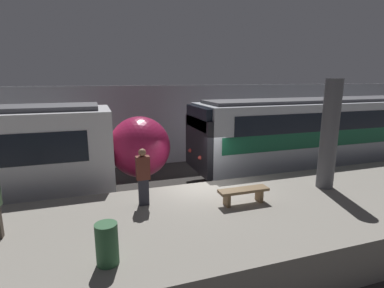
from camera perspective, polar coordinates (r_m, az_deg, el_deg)
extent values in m
plane|color=#33302D|center=(11.07, 2.20, -12.77)|extent=(120.00, 120.00, 0.00)
cube|color=gray|center=(8.82, 8.03, -15.76)|extent=(40.00, 4.88, 1.13)
cube|color=#939399|center=(16.57, -5.82, 3.56)|extent=(50.00, 0.15, 4.33)
cylinder|color=#56565B|center=(10.68, 24.67, 1.62)|extent=(0.54, 0.54, 3.57)
ellipsoid|color=#B21E4C|center=(12.16, -9.91, -0.51)|extent=(2.42, 2.63, 2.42)
sphere|color=#F2EFCC|center=(12.43, -5.50, -2.14)|extent=(0.20, 0.20, 0.20)
cube|color=black|center=(17.86, 28.04, -3.13)|extent=(15.51, 2.34, 0.73)
cube|color=#B7BCC6|center=(17.50, 28.65, 2.59)|extent=(16.86, 2.86, 2.88)
cube|color=#145638|center=(16.58, 32.21, 1.51)|extent=(16.18, 0.02, 0.69)
cube|color=black|center=(16.48, 32.52, 4.07)|extent=(15.17, 0.02, 0.81)
cube|color=black|center=(12.76, 1.20, -0.10)|extent=(0.25, 2.80, 2.31)
cube|color=black|center=(12.56, 1.23, 5.05)|extent=(0.25, 2.51, 0.92)
sphere|color=#EA4C42|center=(12.22, 1.52, -2.62)|extent=(0.18, 0.18, 0.18)
sphere|color=#EA4C42|center=(13.40, -0.35, -1.26)|extent=(0.18, 0.18, 0.18)
cube|color=#4C4C51|center=(17.35, 29.17, 7.51)|extent=(16.18, 2.06, 0.14)
cube|color=#2D2D38|center=(8.82, -9.19, -8.98)|extent=(0.28, 0.20, 0.77)
cube|color=brown|center=(8.58, -9.35, -4.49)|extent=(0.38, 0.24, 0.67)
sphere|color=#9E7051|center=(8.46, -9.46, -1.60)|extent=(0.22, 0.22, 0.22)
cube|color=brown|center=(8.75, 6.66, -10.37)|extent=(0.10, 0.32, 0.41)
cube|color=brown|center=(9.21, 12.67, -9.38)|extent=(0.10, 0.32, 0.41)
cube|color=brown|center=(8.89, 9.80, -8.66)|extent=(1.50, 0.40, 0.08)
cylinder|color=#2D5B38|center=(6.37, -15.89, -17.84)|extent=(0.44, 0.44, 0.85)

